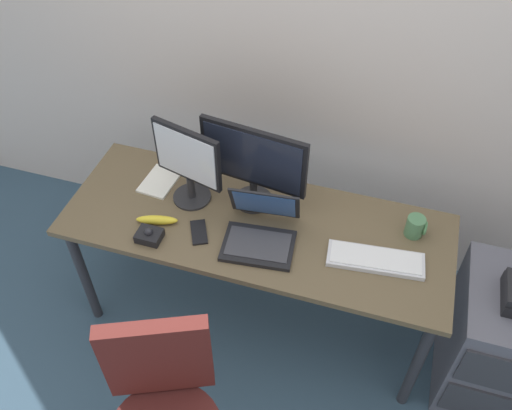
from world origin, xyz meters
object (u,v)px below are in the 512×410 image
Objects in this scene: banana at (157,220)px; keyboard at (376,259)px; monitor_main at (253,162)px; coffee_mug at (416,227)px; file_cabinet at (496,341)px; laptop at (261,230)px; paper_notepad at (160,181)px; cell_phone at (199,232)px; monitor_side at (188,162)px; trackball_mouse at (149,235)px.

keyboard is at bearing 4.12° from banana.
monitor_main is 0.68m from keyboard.
coffee_mug is at bearing 13.85° from banana.
laptop is (-1.12, -0.05, 0.45)m from file_cabinet.
cell_phone is (0.30, -0.25, -0.00)m from paper_notepad.
monitor_side is 0.45m from laptop.
laptop is 0.68m from coffee_mug.
file_cabinet is at bearing -3.59° from monitor_side.
monitor_side is 4.10× the size of coffee_mug.
laptop reaches higher than trackball_mouse.
file_cabinet is 6.14× the size of trackball_mouse.
banana is (-0.01, 0.10, -0.00)m from trackball_mouse.
monitor_main is 0.53m from paper_notepad.
paper_notepad is at bearing -178.25° from monitor_main.
cell_phone is (0.20, 0.10, -0.02)m from trackball_mouse.
laptop reaches higher than coffee_mug.
paper_notepad is 1.46× the size of cell_phone.
laptop is at bearing -20.50° from monitor_side.
monitor_main is at bearing 162.23° from keyboard.
monitor_side is at bearing -166.44° from monitor_main.
file_cabinet is 1.65m from trackball_mouse.
paper_notepad is at bearing 164.16° from monitor_side.
monitor_side is at bearing 65.25° from banana.
trackball_mouse is 0.53× the size of paper_notepad.
banana is at bearing -173.70° from laptop.
file_cabinet is at bearing 2.91° from keyboard.
keyboard is (0.89, -0.13, -0.22)m from monitor_side.
monitor_side is at bearing 92.92° from cell_phone.
laptop reaches higher than file_cabinet.
laptop is 3.10× the size of trackball_mouse.
monitor_main is 1.47× the size of laptop.
monitor_side is 2.15× the size of banana.
monitor_side is at bearing 159.50° from laptop.
coffee_mug is 0.70× the size of cell_phone.
monitor_main is (-1.22, 0.16, 0.64)m from file_cabinet.
laptop is at bearing -15.70° from cell_phone.
cell_phone is (-0.78, -0.07, -0.01)m from keyboard.
laptop is 0.28m from cell_phone.
keyboard is 2.97× the size of cell_phone.
trackball_mouse is 1.17m from coffee_mug.
file_cabinet is 1.35× the size of monitor_main.
coffee_mug reaches higher than keyboard.
paper_notepad reaches higher than cell_phone.
banana is (0.10, -0.25, 0.01)m from paper_notepad.
keyboard is 3.83× the size of trackball_mouse.
coffee_mug is at bearing -9.96° from cell_phone.
monitor_main is 2.41× the size of paper_notepad.
coffee_mug reaches higher than banana.
trackball_mouse is at bearing -105.96° from monitor_side.
cell_phone is at bearing -174.76° from keyboard.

